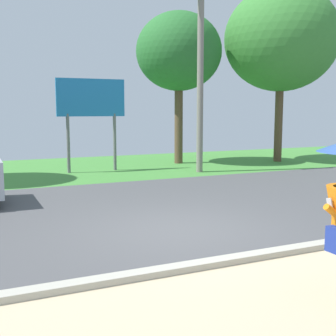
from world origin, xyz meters
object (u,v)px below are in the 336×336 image
(utility_pole, at_px, (200,71))
(roadside_billboard, at_px, (91,104))
(tree_center_back, at_px, (179,52))
(tree_right_mid, at_px, (281,39))

(utility_pole, distance_m, roadside_billboard, 4.27)
(utility_pole, bearing_deg, roadside_billboard, 153.66)
(utility_pole, height_order, tree_center_back, utility_pole)
(tree_right_mid, bearing_deg, roadside_billboard, 178.56)
(utility_pole, xyz_separation_m, tree_center_back, (0.48, 2.83, 1.03))
(roadside_billboard, bearing_deg, tree_center_back, 13.81)
(roadside_billboard, bearing_deg, utility_pole, -26.34)
(utility_pole, height_order, tree_right_mid, tree_right_mid)
(utility_pole, height_order, roadside_billboard, utility_pole)
(utility_pole, distance_m, tree_center_back, 3.05)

